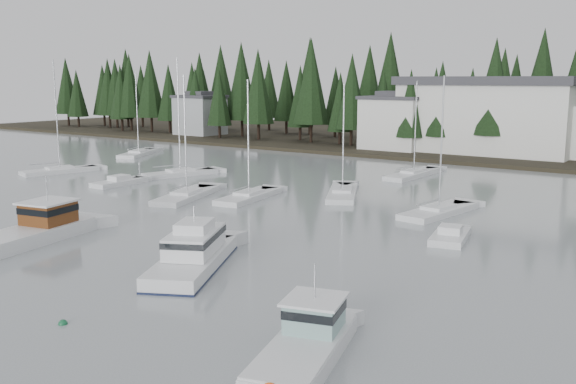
# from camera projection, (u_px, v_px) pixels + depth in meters

# --- Properties ---
(far_shore_land) EXTENTS (240.00, 54.00, 1.00)m
(far_shore_land) POSITION_uv_depth(u_px,v_px,m) (547.00, 149.00, 102.18)
(far_shore_land) COLOR black
(far_shore_land) RESTS_ON ground
(conifer_treeline) EXTENTS (200.00, 22.00, 20.00)m
(conifer_treeline) POSITION_uv_depth(u_px,v_px,m) (527.00, 156.00, 93.35)
(conifer_treeline) COLOR black
(conifer_treeline) RESTS_ON ground
(house_west) EXTENTS (9.54, 7.42, 8.75)m
(house_west) POSITION_uv_depth(u_px,v_px,m) (395.00, 122.00, 97.20)
(house_west) COLOR silver
(house_west) RESTS_ON ground
(house_far_west) EXTENTS (8.48, 7.42, 8.25)m
(house_far_west) POSITION_uv_depth(u_px,v_px,m) (200.00, 114.00, 122.81)
(house_far_west) COLOR #999EA0
(house_far_west) RESTS_ON ground
(harbor_inn) EXTENTS (29.50, 11.50, 10.90)m
(harbor_inn) POSITION_uv_depth(u_px,v_px,m) (501.00, 116.00, 91.10)
(harbor_inn) COLOR silver
(harbor_inn) RESTS_ON ground
(lobster_boat_brown) EXTENTS (6.43, 10.54, 4.98)m
(lobster_boat_brown) POSITION_uv_depth(u_px,v_px,m) (32.00, 233.00, 44.24)
(lobster_boat_brown) COLOR silver
(lobster_boat_brown) RESTS_ON ground
(cabin_cruiser_center) EXTENTS (7.25, 10.24, 4.26)m
(cabin_cruiser_center) POSITION_uv_depth(u_px,v_px,m) (194.00, 257.00, 37.96)
(cabin_cruiser_center) COLOR silver
(cabin_cruiser_center) RESTS_ON ground
(lobster_boat_teal) EXTENTS (4.56, 7.84, 4.12)m
(lobster_boat_teal) POSITION_uv_depth(u_px,v_px,m) (306.00, 346.00, 25.73)
(lobster_boat_teal) COLOR silver
(lobster_boat_teal) RESTS_ON ground
(sailboat_0) EXTENTS (5.03, 9.07, 14.01)m
(sailboat_0) POSITION_uv_depth(u_px,v_px,m) (180.00, 175.00, 74.40)
(sailboat_0) COLOR silver
(sailboat_0) RESTS_ON ground
(sailboat_1) EXTENTS (6.84, 10.17, 12.67)m
(sailboat_1) POSITION_uv_depth(u_px,v_px,m) (139.00, 155.00, 94.36)
(sailboat_1) COLOR silver
(sailboat_1) RESTS_ON ground
(sailboat_4) EXTENTS (3.73, 9.16, 11.88)m
(sailboat_4) POSITION_uv_depth(u_px,v_px,m) (439.00, 213.00, 53.09)
(sailboat_4) COLOR silver
(sailboat_4) RESTS_ON ground
(sailboat_5) EXTENTS (5.69, 10.19, 11.97)m
(sailboat_5) POSITION_uv_depth(u_px,v_px,m) (187.00, 197.00, 60.39)
(sailboat_5) COLOR silver
(sailboat_5) RESTS_ON ground
(sailboat_6) EXTENTS (4.45, 9.20, 13.82)m
(sailboat_6) POSITION_uv_depth(u_px,v_px,m) (60.00, 172.00, 76.47)
(sailboat_6) COLOR silver
(sailboat_6) RESTS_ON ground
(sailboat_7) EXTENTS (6.79, 9.95, 11.18)m
(sailboat_7) POSITION_uv_depth(u_px,v_px,m) (342.00, 195.00, 61.59)
(sailboat_7) COLOR silver
(sailboat_7) RESTS_ON ground
(sailboat_9) EXTENTS (2.62, 10.90, 11.34)m
(sailboat_9) POSITION_uv_depth(u_px,v_px,m) (414.00, 176.00, 73.84)
(sailboat_9) COLOR silver
(sailboat_9) RESTS_ON ground
(sailboat_13) EXTENTS (3.98, 9.11, 11.57)m
(sailboat_13) POSITION_uv_depth(u_px,v_px,m) (249.00, 198.00, 59.86)
(sailboat_13) COLOR silver
(sailboat_13) RESTS_ON ground
(runabout_0) EXTENTS (2.36, 6.27, 1.42)m
(runabout_0) POSITION_uv_depth(u_px,v_px,m) (119.00, 184.00, 67.82)
(runabout_0) COLOR silver
(runabout_0) RESTS_ON ground
(runabout_1) EXTENTS (3.25, 5.44, 1.42)m
(runabout_1) POSITION_uv_depth(u_px,v_px,m) (450.00, 238.00, 44.58)
(runabout_1) COLOR silver
(runabout_1) RESTS_ON ground
(mooring_buoy_green) EXTENTS (0.43, 0.43, 0.43)m
(mooring_buoy_green) POSITION_uv_depth(u_px,v_px,m) (63.00, 324.00, 29.31)
(mooring_buoy_green) COLOR #145933
(mooring_buoy_green) RESTS_ON ground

